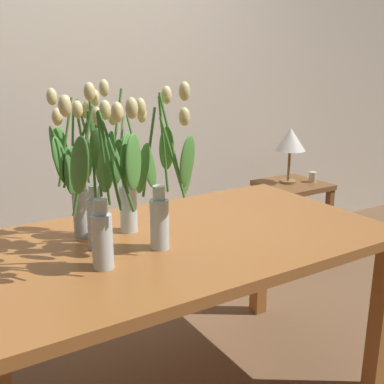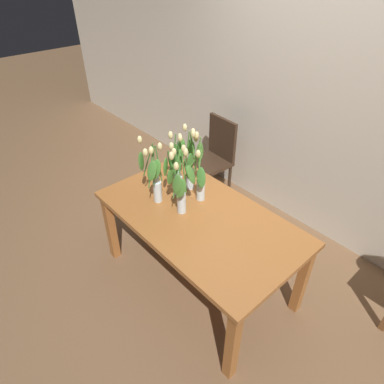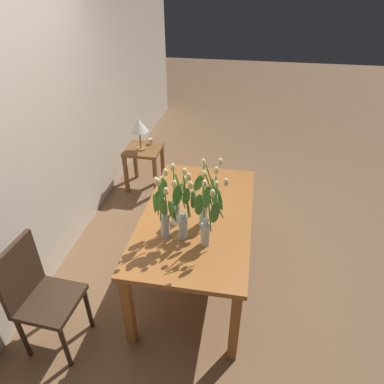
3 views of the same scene
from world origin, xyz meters
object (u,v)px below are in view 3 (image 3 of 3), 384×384
at_px(tulip_vase_4, 209,218).
at_px(dining_chair, 38,292).
at_px(tulip_vase_1, 206,200).
at_px(tulip_vase_2, 163,211).
at_px(tulip_vase_3, 183,214).
at_px(pillar_candle, 151,141).
at_px(dining_table, 197,223).
at_px(side_table, 144,157).
at_px(table_lamp, 139,126).
at_px(tulip_vase_0, 178,203).

relative_size(tulip_vase_4, dining_chair, 0.60).
height_order(tulip_vase_1, tulip_vase_2, tulip_vase_1).
relative_size(tulip_vase_3, pillar_candle, 7.73).
bearing_deg(pillar_candle, tulip_vase_2, -161.20).
bearing_deg(tulip_vase_1, dining_chair, 123.36).
bearing_deg(dining_table, tulip_vase_1, -142.35).
bearing_deg(tulip_vase_1, dining_table, 37.65).
xyz_separation_m(tulip_vase_4, side_table, (1.83, 1.07, -0.55)).
bearing_deg(tulip_vase_3, tulip_vase_4, -96.06).
relative_size(tulip_vase_2, pillar_candle, 7.41).
distance_m(dining_table, table_lamp, 1.75).
distance_m(tulip_vase_2, tulip_vase_3, 0.15).
distance_m(tulip_vase_3, dining_chair, 1.17).
bearing_deg(side_table, dining_table, -148.06).
height_order(side_table, pillar_candle, pillar_candle).
bearing_deg(tulip_vase_1, table_lamp, 33.34).
bearing_deg(side_table, tulip_vase_2, -158.23).
relative_size(dining_table, tulip_vase_0, 2.74).
relative_size(tulip_vase_1, table_lamp, 1.46).
bearing_deg(dining_chair, tulip_vase_0, -52.69).
relative_size(tulip_vase_1, tulip_vase_4, 1.05).
relative_size(dining_table, tulip_vase_2, 2.88).
distance_m(tulip_vase_2, pillar_candle, 2.09).
xyz_separation_m(tulip_vase_1, tulip_vase_3, (-0.21, 0.14, -0.00)).
distance_m(tulip_vase_0, side_table, 1.90).
bearing_deg(side_table, tulip_vase_1, -147.64).
xyz_separation_m(dining_table, tulip_vase_0, (-0.16, 0.13, 0.29)).
xyz_separation_m(tulip_vase_0, table_lamp, (1.62, 0.82, -0.08)).
bearing_deg(tulip_vase_0, side_table, 26.01).
xyz_separation_m(dining_table, pillar_candle, (1.63, 0.87, -0.06)).
xyz_separation_m(tulip_vase_0, side_table, (1.65, 0.80, -0.51)).
bearing_deg(tulip_vase_0, tulip_vase_4, -125.34).
relative_size(tulip_vase_2, tulip_vase_3, 0.96).
distance_m(tulip_vase_1, dining_chair, 1.39).
bearing_deg(side_table, table_lamp, 144.89).
xyz_separation_m(tulip_vase_2, tulip_vase_4, (-0.03, -0.35, 0.01)).
distance_m(dining_table, tulip_vase_1, 0.35).
bearing_deg(table_lamp, side_table, -35.11).
relative_size(tulip_vase_4, pillar_candle, 7.38).
bearing_deg(tulip_vase_2, side_table, 21.77).
height_order(dining_table, pillar_candle, dining_table).
distance_m(tulip_vase_1, pillar_candle, 2.02).
xyz_separation_m(side_table, table_lamp, (-0.03, 0.02, 0.42)).
bearing_deg(tulip_vase_4, pillar_candle, 27.07).
distance_m(tulip_vase_1, tulip_vase_4, 0.24).
height_order(tulip_vase_2, tulip_vase_3, tulip_vase_3).
bearing_deg(table_lamp, tulip_vase_3, -153.42).
bearing_deg(tulip_vase_4, tulip_vase_2, 85.56).
xyz_separation_m(dining_table, side_table, (1.49, 0.93, -0.22)).
bearing_deg(dining_table, dining_chair, 129.45).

